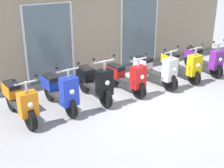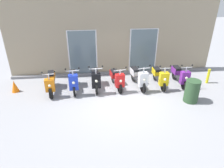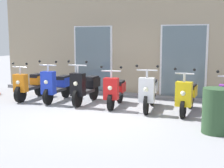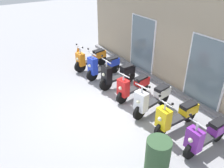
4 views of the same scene
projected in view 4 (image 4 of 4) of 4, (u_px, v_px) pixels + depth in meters
ground_plane at (104, 109)px, 7.57m from camera, size 40.00×40.00×0.00m
storefront_facade at (176, 34)px, 8.02m from camera, size 10.23×0.50×4.09m
scooter_orange at (91, 59)px, 10.00m from camera, size 0.53×1.62×1.19m
scooter_blue at (103, 66)px, 9.29m from camera, size 0.59×1.60×1.27m
scooter_black at (117, 74)px, 8.61m from camera, size 0.61×1.60×1.30m
scooter_red at (133, 86)px, 7.96m from camera, size 0.62×1.51×1.18m
scooter_white at (152, 98)px, 7.20m from camera, size 0.62×1.65×1.25m
scooter_yellow at (176, 115)px, 6.50m from camera, size 0.52×1.61×1.21m
scooter_purple at (206, 135)px, 5.81m from camera, size 0.53×1.54×1.18m
traffic_cone at (78, 51)px, 11.35m from camera, size 0.32×0.32×0.52m
trash_bin at (158, 157)px, 5.20m from camera, size 0.56×0.56×0.92m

